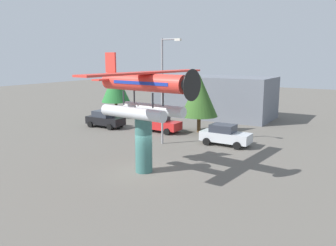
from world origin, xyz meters
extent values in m
plane|color=#605B54|center=(0.00, 0.00, 0.00)|extent=(140.00, 140.00, 0.00)
cylinder|color=#386B66|center=(0.00, 0.00, 1.83)|extent=(1.10, 1.10, 3.65)
cylinder|color=silver|center=(-0.10, -1.00, 4.00)|extent=(4.84, 1.15, 0.70)
cylinder|color=#333338|center=(1.15, -0.61, 4.80)|extent=(0.11, 0.11, 0.90)
cylinder|color=#333338|center=(-1.24, -0.38, 4.80)|extent=(0.11, 0.11, 0.90)
cylinder|color=silver|center=(0.10, 1.00, 4.00)|extent=(4.84, 1.15, 0.70)
cylinder|color=#333338|center=(1.24, 0.38, 4.80)|extent=(0.11, 0.11, 0.90)
cylinder|color=#333338|center=(-1.15, 0.61, 4.80)|extent=(0.11, 0.11, 0.90)
cylinder|color=red|center=(0.00, 0.00, 5.80)|extent=(6.28, 1.68, 1.10)
cube|color=#193399|center=(0.20, -0.02, 5.80)|extent=(4.43, 1.55, 0.20)
cone|color=#262628|center=(3.24, -0.31, 5.80)|extent=(0.78, 0.94, 0.88)
cylinder|color=black|center=(3.63, -0.35, 5.80)|extent=(0.21, 1.80, 1.80)
cube|color=red|center=(0.40, -0.04, 6.41)|extent=(2.08, 10.46, 0.12)
cube|color=red|center=(-2.79, 0.27, 5.90)|extent=(0.96, 2.85, 0.10)
cube|color=red|center=(-2.79, 0.27, 7.00)|extent=(0.91, 0.21, 1.30)
cube|color=black|center=(-11.91, 9.70, 0.72)|extent=(4.20, 1.70, 0.80)
cube|color=#2D333D|center=(-12.16, 9.70, 1.44)|extent=(2.00, 1.56, 0.64)
cylinder|color=black|center=(-10.56, 8.80, 0.32)|extent=(0.64, 0.22, 0.64)
cylinder|color=black|center=(-10.56, 10.60, 0.32)|extent=(0.64, 0.22, 0.64)
cylinder|color=black|center=(-13.26, 8.80, 0.32)|extent=(0.64, 0.22, 0.64)
cylinder|color=black|center=(-13.26, 10.60, 0.32)|extent=(0.64, 0.22, 0.64)
cube|color=red|center=(-5.72, 10.82, 0.72)|extent=(4.20, 1.70, 0.80)
cube|color=#2D333D|center=(-5.97, 10.82, 1.44)|extent=(2.00, 1.56, 0.64)
cylinder|color=black|center=(-4.37, 9.92, 0.32)|extent=(0.64, 0.22, 0.64)
cylinder|color=black|center=(-4.37, 11.72, 0.32)|extent=(0.64, 0.22, 0.64)
cylinder|color=black|center=(-7.07, 9.92, 0.32)|extent=(0.64, 0.22, 0.64)
cylinder|color=black|center=(-7.07, 11.72, 0.32)|extent=(0.64, 0.22, 0.64)
cube|color=silver|center=(1.89, 9.25, 0.72)|extent=(4.20, 1.70, 0.80)
cube|color=#2D333D|center=(1.64, 9.25, 1.44)|extent=(2.00, 1.56, 0.64)
cylinder|color=black|center=(3.24, 8.35, 0.32)|extent=(0.64, 0.22, 0.64)
cylinder|color=black|center=(3.24, 10.15, 0.32)|extent=(0.64, 0.22, 0.64)
cylinder|color=black|center=(0.54, 8.35, 0.32)|extent=(0.64, 0.22, 0.64)
cylinder|color=black|center=(0.54, 10.15, 0.32)|extent=(0.64, 0.22, 0.64)
cylinder|color=gray|center=(-2.95, 6.88, 4.43)|extent=(0.18, 0.18, 8.86)
cylinder|color=gray|center=(-2.15, 6.88, 8.76)|extent=(1.60, 0.12, 0.12)
cube|color=silver|center=(-1.45, 6.88, 8.71)|extent=(0.50, 0.28, 0.20)
cube|color=slate|center=(-4.90, 22.00, 2.51)|extent=(14.32, 6.76, 5.03)
cylinder|color=brown|center=(-14.88, 15.03, 0.98)|extent=(0.36, 0.36, 1.95)
cone|color=#287033|center=(-14.88, 15.03, 3.89)|extent=(3.49, 3.49, 3.88)
cylinder|color=brown|center=(-2.35, 12.69, 0.81)|extent=(0.36, 0.36, 1.62)
cone|color=#335B23|center=(-2.35, 12.69, 3.66)|extent=(3.67, 3.67, 4.08)
camera|label=1|loc=(12.54, -17.48, 7.34)|focal=36.80mm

